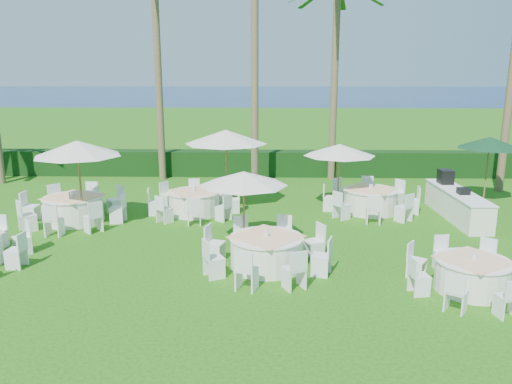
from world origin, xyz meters
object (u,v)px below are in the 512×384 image
Objects in this scene: banquet_table_d at (74,208)px; banquet_table_e at (194,202)px; banquet_table_f at (370,200)px; banquet_table_c at (472,274)px; umbrella_b at (244,178)px; buffet_table at (456,203)px; umbrella_green at (490,143)px; umbrella_d at (340,150)px; banquet_table_b at (266,251)px; umbrella_c at (226,137)px; umbrella_a at (77,148)px.

banquet_table_d is 1.07× the size of banquet_table_e.
banquet_table_d is 1.02× the size of banquet_table_f.
banquet_table_c is 1.21× the size of umbrella_b.
banquet_table_c is 6.24m from buffet_table.
buffet_table is (7.17, 3.27, -1.53)m from umbrella_b.
banquet_table_d is at bearing -176.45° from buffet_table.
umbrella_d is at bearing -168.65° from umbrella_green.
umbrella_green is (14.83, 2.93, 1.86)m from banquet_table_d.
banquet_table_f reaches higher than banquet_table_b.
umbrella_d is at bearing -1.13° from umbrella_c.
banquet_table_b is at bearing -65.69° from umbrella_b.
banquet_table_c is 0.88× the size of banquet_table_f.
banquet_table_c is 9.64m from umbrella_c.
umbrella_b is (5.31, -1.88, -0.53)m from umbrella_a.
umbrella_a is 8.86m from umbrella_d.
umbrella_a is (-10.67, 4.59, 2.18)m from banquet_table_c.
banquet_table_c is at bearing -26.75° from umbrella_b.
umbrella_a is 1.09× the size of umbrella_d.
umbrella_c reaches higher than banquet_table_f.
banquet_table_d reaches higher than banquet_table_b.
banquet_table_e is 1.15× the size of umbrella_a.
banquet_table_d is at bearing 157.08° from umbrella_b.
banquet_table_b is 5.62m from banquet_table_e.
umbrella_d is (5.16, 0.66, 1.77)m from banquet_table_e.
umbrella_c reaches higher than umbrella_green.
umbrella_a is (-3.37, -1.69, 2.15)m from banquet_table_e.
banquet_table_e is 1.32× the size of umbrella_b.
banquet_table_f is 1.38× the size of umbrella_b.
banquet_table_d is 1.23× the size of umbrella_a.
umbrella_b is at bearing -78.92° from umbrella_c.
banquet_table_c is at bearing -40.64° from banquet_table_e.
banquet_table_f is 2.10m from umbrella_d.
umbrella_b is at bearing 114.31° from banquet_table_b.
umbrella_a is (-5.95, 3.30, 2.13)m from banquet_table_b.
umbrella_d is at bearing 52.70° from umbrella_b.
umbrella_a is 1.15× the size of umbrella_b.
buffet_table reaches higher than banquet_table_c.
banquet_table_d is at bearing 155.21° from banquet_table_c.
buffet_table is (8.01, -1.04, -2.14)m from umbrella_c.
umbrella_c is at bearing -173.74° from umbrella_green.
buffet_table is (6.52, 4.69, 0.07)m from banquet_table_b.
umbrella_c is at bearing 28.54° from umbrella_a.
umbrella_b is at bearing -127.30° from umbrella_d.
umbrella_d is (3.22, 4.23, 0.16)m from umbrella_b.
umbrella_green is 3.34m from buffet_table.
banquet_table_b is 1.33× the size of umbrella_b.
umbrella_d reaches higher than banquet_table_b.
banquet_table_d is 10.28m from banquet_table_f.
banquet_table_b is 1.10× the size of banquet_table_c.
banquet_table_e is 0.95× the size of banquet_table_f.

